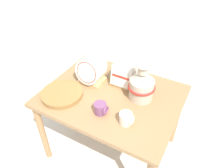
% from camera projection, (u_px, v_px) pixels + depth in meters
% --- Properties ---
extents(ground_plane, '(14.00, 14.00, 0.00)m').
position_uv_depth(ground_plane, '(112.00, 147.00, 2.25)').
color(ground_plane, silver).
extents(display_table, '(1.11, 0.87, 0.72)m').
position_uv_depth(display_table, '(112.00, 102.00, 1.86)').
color(display_table, '#9E754C').
rests_on(display_table, ground_plane).
extents(ceramic_vase, '(0.22, 0.22, 0.32)m').
position_uv_depth(ceramic_vase, '(142.00, 85.00, 1.70)').
color(ceramic_vase, beige).
rests_on(ceramic_vase, display_table).
extents(dish_rack_round_plates, '(0.23, 0.20, 0.25)m').
position_uv_depth(dish_rack_round_plates, '(91.00, 72.00, 1.88)').
color(dish_rack_round_plates, tan).
rests_on(dish_rack_round_plates, display_table).
extents(dish_rack_square_plates, '(0.21, 0.19, 0.21)m').
position_uv_depth(dish_rack_square_plates, '(124.00, 76.00, 1.88)').
color(dish_rack_square_plates, tan).
rests_on(dish_rack_square_plates, display_table).
extents(wicker_charger_stack, '(0.34, 0.34, 0.04)m').
position_uv_depth(wicker_charger_stack, '(62.00, 94.00, 1.79)').
color(wicker_charger_stack, olive).
rests_on(wicker_charger_stack, display_table).
extents(mug_cream_glaze, '(0.10, 0.09, 0.09)m').
position_uv_depth(mug_cream_glaze, '(126.00, 119.00, 1.54)').
color(mug_cream_glaze, silver).
rests_on(mug_cream_glaze, display_table).
extents(mug_plum_glaze, '(0.10, 0.09, 0.09)m').
position_uv_depth(mug_plum_glaze, '(101.00, 108.00, 1.62)').
color(mug_plum_glaze, '#7A4770').
rests_on(mug_plum_glaze, display_table).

